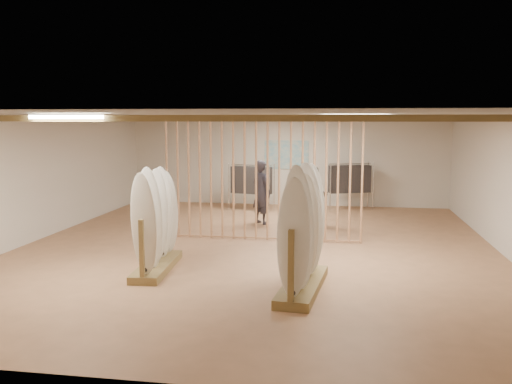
% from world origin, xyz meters
% --- Properties ---
extents(floor, '(12.00, 12.00, 0.00)m').
position_xyz_m(floor, '(0.00, 0.00, 0.00)').
color(floor, '#AF7B54').
rests_on(floor, ground).
extents(ceiling, '(12.00, 12.00, 0.00)m').
position_xyz_m(ceiling, '(0.00, 0.00, 2.80)').
color(ceiling, gray).
rests_on(ceiling, ground).
extents(wall_back, '(12.00, 0.00, 12.00)m').
position_xyz_m(wall_back, '(0.00, 6.00, 1.40)').
color(wall_back, beige).
rests_on(wall_back, ground).
extents(wall_front, '(12.00, 0.00, 12.00)m').
position_xyz_m(wall_front, '(0.00, -6.00, 1.40)').
color(wall_front, beige).
rests_on(wall_front, ground).
extents(wall_left, '(0.00, 12.00, 12.00)m').
position_xyz_m(wall_left, '(-5.00, 0.00, 1.40)').
color(wall_left, beige).
rests_on(wall_left, ground).
extents(wall_right, '(0.00, 12.00, 12.00)m').
position_xyz_m(wall_right, '(5.00, 0.00, 1.40)').
color(wall_right, beige).
rests_on(wall_right, ground).
extents(ceiling_slats, '(9.50, 6.12, 0.10)m').
position_xyz_m(ceiling_slats, '(0.00, 0.00, 2.72)').
color(ceiling_slats, olive).
rests_on(ceiling_slats, ground).
extents(light_panels, '(1.20, 0.35, 0.06)m').
position_xyz_m(light_panels, '(0.00, 0.00, 2.74)').
color(light_panels, white).
rests_on(light_panels, ground).
extents(bamboo_partition, '(4.45, 0.05, 2.78)m').
position_xyz_m(bamboo_partition, '(0.00, 0.80, 1.40)').
color(bamboo_partition, tan).
rests_on(bamboo_partition, ground).
extents(poster, '(1.40, 0.03, 0.90)m').
position_xyz_m(poster, '(0.00, 5.98, 1.60)').
color(poster, teal).
rests_on(poster, ground).
extents(rack_left, '(0.65, 1.95, 1.82)m').
position_xyz_m(rack_left, '(-1.50, -1.95, 0.62)').
color(rack_left, olive).
rests_on(rack_left, floor).
extents(rack_right, '(0.74, 2.10, 1.96)m').
position_xyz_m(rack_right, '(1.19, -2.70, 0.67)').
color(rack_right, olive).
rests_on(rack_right, floor).
extents(clothing_rack_a, '(1.28, 0.64, 1.41)m').
position_xyz_m(clothing_rack_a, '(-0.91, 4.70, 0.92)').
color(clothing_rack_a, silver).
rests_on(clothing_rack_a, floor).
extents(clothing_rack_b, '(1.29, 0.76, 1.44)m').
position_xyz_m(clothing_rack_b, '(1.98, 5.31, 0.94)').
color(clothing_rack_b, silver).
rests_on(clothing_rack_b, floor).
extents(shopper_a, '(0.83, 0.80, 1.89)m').
position_xyz_m(shopper_a, '(-0.30, 2.72, 0.95)').
color(shopper_a, '#2C2A32').
rests_on(shopper_a, floor).
extents(shopper_b, '(0.94, 0.80, 1.73)m').
position_xyz_m(shopper_b, '(1.07, 2.65, 0.86)').
color(shopper_b, '#3D392F').
rests_on(shopper_b, floor).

